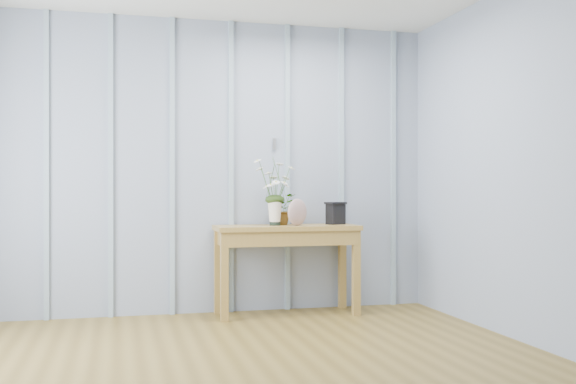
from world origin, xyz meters
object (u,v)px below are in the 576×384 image
object	(u,v)px
sideboard	(287,239)
daisy_vase	(275,184)
felt_disc_vessel	(297,212)
carved_box	(336,213)

from	to	relation	value
sideboard	daisy_vase	xyz separation A→B (m)	(-0.10, -0.01, 0.47)
felt_disc_vessel	daisy_vase	bearing A→B (deg)	125.38
carved_box	daisy_vase	bearing A→B (deg)	-174.31
sideboard	felt_disc_vessel	bearing A→B (deg)	-48.87
sideboard	carved_box	xyz separation A→B (m)	(0.45, 0.04, 0.21)
daisy_vase	carved_box	size ratio (longest dim) A/B	2.91
sideboard	carved_box	world-z (taller)	carved_box
daisy_vase	carved_box	world-z (taller)	daisy_vase
daisy_vase	felt_disc_vessel	distance (m)	0.30
sideboard	daisy_vase	bearing A→B (deg)	-173.72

